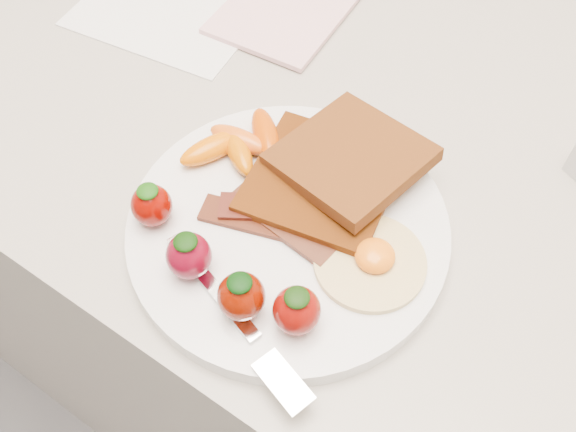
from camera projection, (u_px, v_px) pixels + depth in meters
The scene contains 10 objects.
counter at pixel (349, 330), 0.99m from camera, with size 2.00×0.60×0.90m, color gray.
plate at pixel (288, 229), 0.54m from camera, with size 0.27×0.27×0.02m, color white.
toast_lower at pixel (321, 182), 0.55m from camera, with size 0.12×0.12×0.01m, color #411404.
toast_upper at pixel (351, 157), 0.55m from camera, with size 0.11×0.11×0.01m, color #361A06.
fried_egg at pixel (371, 260), 0.51m from camera, with size 0.12×0.12×0.02m.
bacon_strips at pixel (274, 217), 0.53m from camera, with size 0.12×0.08×0.01m.
baby_carrots at pixel (239, 143), 0.57m from camera, with size 0.08×0.10×0.02m.
strawberries at pixel (220, 268), 0.49m from camera, with size 0.19×0.06×0.04m.
fork at pixel (243, 327), 0.48m from camera, with size 0.17×0.07×0.00m.
notepad at pixel (291, 3), 0.72m from camera, with size 0.13×0.18×0.01m, color beige.
Camera 1 is at (0.16, 1.30, 1.36)m, focal length 40.00 mm.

